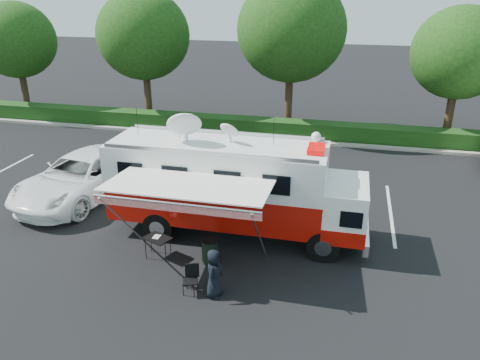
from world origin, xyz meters
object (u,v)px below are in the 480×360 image
object	(u,v)px
white_suv	(85,196)
folding_table	(157,239)
command_truck	(234,187)
trash_bin	(210,251)

from	to	relation	value
white_suv	folding_table	world-z (taller)	white_suv
command_truck	white_suv	world-z (taller)	command_truck
white_suv	command_truck	bearing A→B (deg)	-4.36
command_truck	trash_bin	size ratio (longest dim) A/B	10.73
command_truck	white_suv	xyz separation A→B (m)	(-6.99, 1.65, -1.84)
command_truck	trash_bin	bearing A→B (deg)	-99.04
folding_table	trash_bin	size ratio (longest dim) A/B	1.20
folding_table	trash_bin	world-z (taller)	trash_bin
white_suv	trash_bin	xyz separation A→B (m)	(6.67, -3.66, 0.42)
command_truck	trash_bin	xyz separation A→B (m)	(-0.32, -2.01, -1.42)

